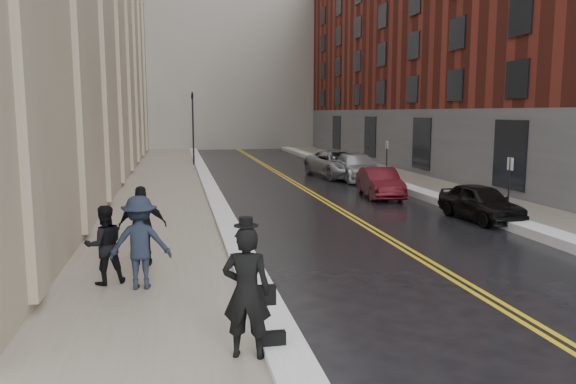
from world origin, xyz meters
name	(u,v)px	position (x,y,z in m)	size (l,w,h in m)	color
ground	(377,309)	(0.00, 0.00, 0.00)	(160.00, 160.00, 0.00)	black
sidewalk_left	(162,195)	(-4.50, 16.00, 0.07)	(4.00, 64.00, 0.15)	gray
sidewalk_right	(436,187)	(9.00, 16.00, 0.07)	(3.00, 64.00, 0.15)	gray
lane_stripe_a	(308,192)	(2.38, 16.00, 0.00)	(0.12, 64.00, 0.01)	gold
lane_stripe_b	(313,192)	(2.62, 16.00, 0.00)	(0.12, 64.00, 0.01)	gold
snow_ridge_left	(212,192)	(-2.20, 16.00, 0.13)	(0.70, 60.80, 0.26)	white
snow_ridge_right	(401,187)	(7.15, 16.00, 0.15)	(0.85, 60.80, 0.30)	white
building_right	(516,30)	(17.50, 23.00, 9.00)	(14.00, 50.00, 18.00)	maroon
traffic_signal	(193,123)	(-2.60, 30.00, 3.08)	(0.18, 0.15, 5.20)	black
parking_sign_near	(509,182)	(7.90, 8.00, 1.36)	(0.06, 0.35, 2.23)	black
parking_sign_far	(387,156)	(7.90, 20.00, 1.36)	(0.06, 0.35, 2.23)	black
car_black	(481,202)	(6.80, 7.96, 0.65)	(1.54, 3.83, 1.30)	black
car_maroon	(380,183)	(5.20, 13.81, 0.66)	(1.41, 4.03, 1.33)	#3F0B11
car_silver_near	(357,167)	(6.20, 20.18, 0.75)	(2.09, 5.14, 1.49)	#A9ABB1
car_silver_far	(339,164)	(5.62, 21.88, 0.79)	(2.61, 5.66, 1.57)	#96989E
pedestrian_main	(247,292)	(-2.80, -1.96, 1.16)	(0.74, 0.48, 2.02)	black
pedestrian_a	(105,245)	(-5.35, 2.28, 1.01)	(0.83, 0.65, 1.72)	black
pedestrian_b	(140,242)	(-4.57, 1.83, 1.13)	(1.27, 0.73, 1.97)	#191F2E
pedestrian_c	(143,226)	(-4.63, 3.65, 1.12)	(1.13, 0.47, 1.94)	black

